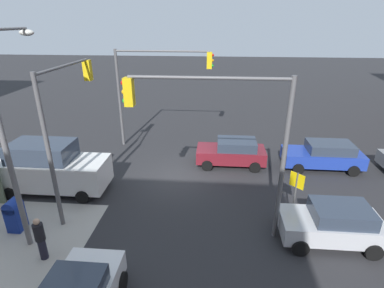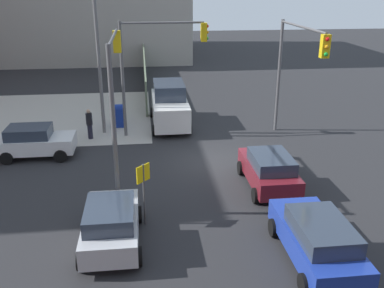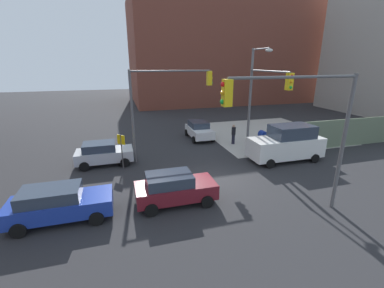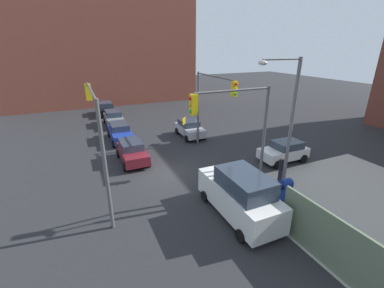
{
  "view_description": "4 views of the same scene",
  "coord_description": "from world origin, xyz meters",
  "px_view_note": "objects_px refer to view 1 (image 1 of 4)",
  "views": [
    {
      "loc": [
        -1.97,
        14.65,
        8.19
      ],
      "look_at": [
        -0.79,
        0.5,
        2.28
      ],
      "focal_mm": 28.0,
      "sensor_mm": 36.0,
      "label": 1
    },
    {
      "loc": [
        -19.4,
        3.37,
        8.48
      ],
      "look_at": [
        -0.92,
        1.23,
        1.38
      ],
      "focal_mm": 40.0,
      "sensor_mm": 36.0,
      "label": 2
    },
    {
      "loc": [
        -5.42,
        -13.44,
        6.94
      ],
      "look_at": [
        -1.04,
        1.61,
        1.94
      ],
      "focal_mm": 24.0,
      "sensor_mm": 36.0,
      "label": 3
    },
    {
      "loc": [
        15.75,
        -5.23,
        8.52
      ],
      "look_at": [
        1.0,
        1.43,
        2.33
      ],
      "focal_mm": 24.0,
      "sensor_mm": 36.0,
      "label": 4
    }
  ],
  "objects_px": {
    "street_lamp_corner": "(9,128)",
    "pedestrian_crossing": "(40,238)",
    "van_white_delivery": "(51,168)",
    "traffic_signal_nw_corner": "(222,127)",
    "traffic_signal_se_corner": "(155,79)",
    "traffic_signal_ne_corner": "(66,110)",
    "sedan_maroon": "(232,152)",
    "sedan_blue": "(324,155)",
    "coupe_silver": "(333,223)",
    "mailbox_blue": "(15,214)"
  },
  "relations": [
    {
      "from": "sedan_blue",
      "to": "traffic_signal_nw_corner",
      "type": "bearing_deg",
      "value": 46.15
    },
    {
      "from": "traffic_signal_se_corner",
      "to": "sedan_maroon",
      "type": "height_order",
      "value": "traffic_signal_se_corner"
    },
    {
      "from": "sedan_maroon",
      "to": "van_white_delivery",
      "type": "height_order",
      "value": "van_white_delivery"
    },
    {
      "from": "coupe_silver",
      "to": "sedan_blue",
      "type": "distance_m",
      "value": 6.76
    },
    {
      "from": "street_lamp_corner",
      "to": "coupe_silver",
      "type": "distance_m",
      "value": 12.49
    },
    {
      "from": "mailbox_blue",
      "to": "traffic_signal_se_corner",
      "type": "bearing_deg",
      "value": -113.57
    },
    {
      "from": "street_lamp_corner",
      "to": "sedan_maroon",
      "type": "height_order",
      "value": "street_lamp_corner"
    },
    {
      "from": "pedestrian_crossing",
      "to": "sedan_blue",
      "type": "bearing_deg",
      "value": 87.08
    },
    {
      "from": "traffic_signal_nw_corner",
      "to": "street_lamp_corner",
      "type": "relative_size",
      "value": 0.81
    },
    {
      "from": "mailbox_blue",
      "to": "sedan_blue",
      "type": "xyz_separation_m",
      "value": [
        -14.56,
        -6.9,
        0.08
      ]
    },
    {
      "from": "traffic_signal_se_corner",
      "to": "van_white_delivery",
      "type": "bearing_deg",
      "value": 56.36
    },
    {
      "from": "traffic_signal_se_corner",
      "to": "street_lamp_corner",
      "type": "distance_m",
      "value": 10.41
    },
    {
      "from": "coupe_silver",
      "to": "van_white_delivery",
      "type": "relative_size",
      "value": 0.72
    },
    {
      "from": "sedan_blue",
      "to": "van_white_delivery",
      "type": "distance_m",
      "value": 15.08
    },
    {
      "from": "traffic_signal_ne_corner",
      "to": "coupe_silver",
      "type": "distance_m",
      "value": 11.94
    },
    {
      "from": "pedestrian_crossing",
      "to": "traffic_signal_se_corner",
      "type": "bearing_deg",
      "value": 132.26
    },
    {
      "from": "traffic_signal_nw_corner",
      "to": "sedan_blue",
      "type": "bearing_deg",
      "value": -133.85
    },
    {
      "from": "traffic_signal_nw_corner",
      "to": "sedan_blue",
      "type": "xyz_separation_m",
      "value": [
        -6.15,
        -6.4,
        -3.81
      ]
    },
    {
      "from": "mailbox_blue",
      "to": "coupe_silver",
      "type": "xyz_separation_m",
      "value": [
        -12.86,
        -0.36,
        0.08
      ]
    },
    {
      "from": "traffic_signal_nw_corner",
      "to": "sedan_maroon",
      "type": "distance_m",
      "value": 7.49
    },
    {
      "from": "traffic_signal_ne_corner",
      "to": "van_white_delivery",
      "type": "xyz_separation_m",
      "value": [
        1.75,
        -0.85,
        -3.32
      ]
    },
    {
      "from": "van_white_delivery",
      "to": "pedestrian_crossing",
      "type": "bearing_deg",
      "value": 113.54
    },
    {
      "from": "mailbox_blue",
      "to": "pedestrian_crossing",
      "type": "bearing_deg",
      "value": 143.13
    },
    {
      "from": "traffic_signal_ne_corner",
      "to": "street_lamp_corner",
      "type": "distance_m",
      "value": 2.87
    },
    {
      "from": "mailbox_blue",
      "to": "street_lamp_corner",
      "type": "bearing_deg",
      "value": 156.94
    },
    {
      "from": "sedan_maroon",
      "to": "pedestrian_crossing",
      "type": "relative_size",
      "value": 2.32
    },
    {
      "from": "coupe_silver",
      "to": "sedan_blue",
      "type": "bearing_deg",
      "value": -104.57
    },
    {
      "from": "traffic_signal_se_corner",
      "to": "sedan_maroon",
      "type": "xyz_separation_m",
      "value": [
        -5.06,
        2.61,
        -3.84
      ]
    },
    {
      "from": "street_lamp_corner",
      "to": "van_white_delivery",
      "type": "height_order",
      "value": "street_lamp_corner"
    },
    {
      "from": "coupe_silver",
      "to": "street_lamp_corner",
      "type": "bearing_deg",
      "value": 3.82
    },
    {
      "from": "street_lamp_corner",
      "to": "mailbox_blue",
      "type": "relative_size",
      "value": 5.59
    },
    {
      "from": "mailbox_blue",
      "to": "van_white_delivery",
      "type": "distance_m",
      "value": 3.24
    },
    {
      "from": "sedan_maroon",
      "to": "pedestrian_crossing",
      "type": "xyz_separation_m",
      "value": [
        7.21,
        8.39,
        0.07
      ]
    },
    {
      "from": "street_lamp_corner",
      "to": "pedestrian_crossing",
      "type": "distance_m",
      "value": 4.06
    },
    {
      "from": "mailbox_blue",
      "to": "coupe_silver",
      "type": "distance_m",
      "value": 12.87
    },
    {
      "from": "traffic_signal_nw_corner",
      "to": "traffic_signal_ne_corner",
      "type": "xyz_separation_m",
      "value": [
        6.71,
        -1.85,
        -0.06
      ]
    },
    {
      "from": "traffic_signal_nw_corner",
      "to": "street_lamp_corner",
      "type": "height_order",
      "value": "street_lamp_corner"
    },
    {
      "from": "traffic_signal_ne_corner",
      "to": "traffic_signal_nw_corner",
      "type": "bearing_deg",
      "value": 164.56
    },
    {
      "from": "traffic_signal_nw_corner",
      "to": "van_white_delivery",
      "type": "height_order",
      "value": "traffic_signal_nw_corner"
    },
    {
      "from": "mailbox_blue",
      "to": "van_white_delivery",
      "type": "relative_size",
      "value": 0.26
    },
    {
      "from": "traffic_signal_se_corner",
      "to": "traffic_signal_ne_corner",
      "type": "xyz_separation_m",
      "value": [
        2.44,
        7.15,
        -0.08
      ]
    },
    {
      "from": "traffic_signal_se_corner",
      "to": "coupe_silver",
      "type": "xyz_separation_m",
      "value": [
        -8.72,
        9.14,
        -3.84
      ]
    },
    {
      "from": "traffic_signal_ne_corner",
      "to": "pedestrian_crossing",
      "type": "distance_m",
      "value": 5.34
    },
    {
      "from": "street_lamp_corner",
      "to": "coupe_silver",
      "type": "height_order",
      "value": "street_lamp_corner"
    },
    {
      "from": "van_white_delivery",
      "to": "traffic_signal_nw_corner",
      "type": "bearing_deg",
      "value": 162.29
    },
    {
      "from": "traffic_signal_se_corner",
      "to": "sedan_blue",
      "type": "bearing_deg",
      "value": 166.01
    },
    {
      "from": "mailbox_blue",
      "to": "coupe_silver",
      "type": "relative_size",
      "value": 0.37
    },
    {
      "from": "traffic_signal_se_corner",
      "to": "mailbox_blue",
      "type": "distance_m",
      "value": 11.08
    },
    {
      "from": "sedan_maroon",
      "to": "traffic_signal_ne_corner",
      "type": "bearing_deg",
      "value": 31.17
    },
    {
      "from": "traffic_signal_nw_corner",
      "to": "van_white_delivery",
      "type": "xyz_separation_m",
      "value": [
        8.46,
        -2.7,
        -3.38
      ]
    }
  ]
}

